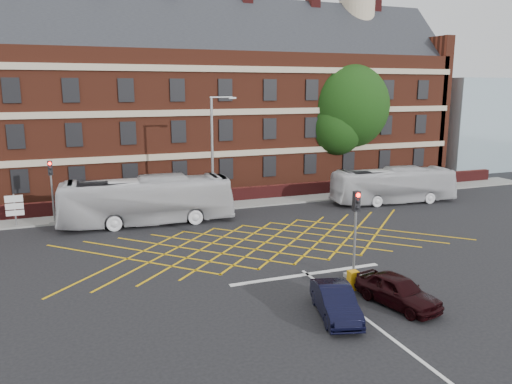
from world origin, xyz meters
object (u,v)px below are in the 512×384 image
object	(u,v)px
bus_left	(147,201)
traffic_light_far	(53,198)
direction_signs	(15,207)
utility_cabinet	(353,280)
deciduous_tree	(345,112)
street_lamp	(214,177)
car_navy	(336,302)
bus_right	(393,185)
car_maroon	(398,290)
traffic_light_near	(355,243)

from	to	relation	value
bus_left	traffic_light_far	bearing A→B (deg)	72.78
direction_signs	utility_cabinet	xyz separation A→B (m)	(15.14, -16.92, -0.93)
utility_cabinet	bus_left	bearing A→B (deg)	115.23
bus_left	deciduous_tree	size ratio (longest dim) A/B	1.00
direction_signs	street_lamp	bearing A→B (deg)	-8.48
car_navy	deciduous_tree	bearing A→B (deg)	73.87
bus_right	street_lamp	bearing A→B (deg)	92.93
traffic_light_far	direction_signs	distance (m)	2.38
car_navy	deciduous_tree	xyz separation A→B (m)	(15.41, 25.59, 6.07)
car_maroon	traffic_light_far	world-z (taller)	traffic_light_far
car_maroon	utility_cabinet	size ratio (longest dim) A/B	4.34
bus_left	traffic_light_near	world-z (taller)	traffic_light_near
traffic_light_near	street_lamp	xyz separation A→B (m)	(-2.94, 13.79, 1.08)
car_navy	street_lamp	size ratio (longest dim) A/B	0.45
street_lamp	direction_signs	xyz separation A→B (m)	(-12.98, 1.93, -1.47)
car_navy	car_maroon	xyz separation A→B (m)	(2.96, -0.01, 0.04)
traffic_light_near	direction_signs	size ratio (longest dim) A/B	1.94
bus_right	utility_cabinet	bearing A→B (deg)	145.31
bus_left	car_navy	world-z (taller)	bus_left
car_maroon	direction_signs	xyz separation A→B (m)	(-16.01, 19.02, 0.72)
direction_signs	traffic_light_near	bearing A→B (deg)	-44.65
utility_cabinet	bus_right	bearing A→B (deg)	48.69
direction_signs	utility_cabinet	distance (m)	22.73
deciduous_tree	utility_cabinet	world-z (taller)	deciduous_tree
car_maroon	traffic_light_near	distance (m)	3.48
bus_right	direction_signs	xyz separation A→B (m)	(-27.49, 2.87, -0.02)
street_lamp	direction_signs	bearing A→B (deg)	171.52
direction_signs	car_maroon	bearing A→B (deg)	-49.92
utility_cabinet	car_navy	bearing A→B (deg)	-135.03
bus_left	street_lamp	size ratio (longest dim) A/B	1.36
bus_right	deciduous_tree	bearing A→B (deg)	0.80
traffic_light_far	car_maroon	bearing A→B (deg)	-54.24
street_lamp	bus_right	bearing A→B (deg)	-3.68
traffic_light_near	utility_cabinet	bearing A→B (deg)	-123.03
deciduous_tree	street_lamp	bearing A→B (deg)	-151.19
car_maroon	direction_signs	bearing A→B (deg)	117.15
utility_cabinet	direction_signs	bearing A→B (deg)	131.81
traffic_light_near	car_navy	bearing A→B (deg)	-131.13
bus_left	utility_cabinet	xyz separation A→B (m)	(6.91, -14.66, -1.15)
bus_right	utility_cabinet	xyz separation A→B (m)	(-12.35, -14.06, -0.95)
car_navy	direction_signs	world-z (taller)	direction_signs
bus_left	car_maroon	size ratio (longest dim) A/B	2.96
traffic_light_near	traffic_light_far	bearing A→B (deg)	130.90
deciduous_tree	traffic_light_near	xyz separation A→B (m)	(-12.53, -22.30, -4.93)
deciduous_tree	traffic_light_far	xyz separation A→B (m)	(-26.10, -6.64, -4.93)
bus_right	deciduous_tree	world-z (taller)	deciduous_tree
car_maroon	street_lamp	distance (m)	17.49
bus_right	street_lamp	size ratio (longest dim) A/B	1.19
bus_right	street_lamp	distance (m)	14.62
traffic_light_far	traffic_light_near	bearing A→B (deg)	-49.10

